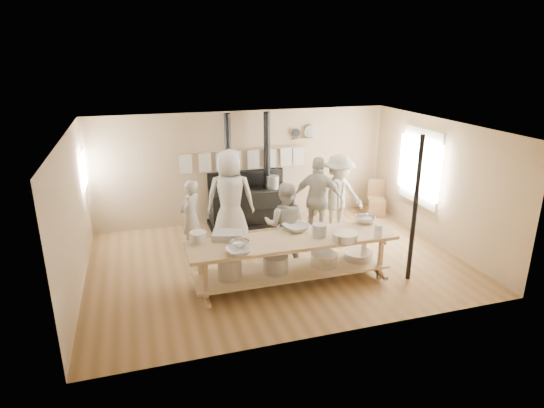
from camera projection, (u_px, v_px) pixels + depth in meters
name	position (u px, v px, depth m)	size (l,w,h in m)	color
ground	(276.00, 262.00, 8.82)	(7.00, 7.00, 0.00)	brown
room_shell	(277.00, 181.00, 8.30)	(7.00, 7.00, 7.00)	tan
window_right	(421.00, 167.00, 9.84)	(0.09, 1.50, 1.65)	beige
left_opening	(84.00, 170.00, 9.16)	(0.00, 0.90, 0.90)	white
stove	(249.00, 203.00, 10.56)	(1.90, 0.75, 2.60)	black
towel_rail	(245.00, 157.00, 10.49)	(3.00, 0.04, 0.47)	tan
back_wall_shelf	(304.00, 134.00, 10.78)	(0.63, 0.14, 0.32)	tan
prep_table	(292.00, 256.00, 7.83)	(3.60, 0.90, 0.85)	tan
support_post	(415.00, 210.00, 7.74)	(0.08, 0.08, 2.60)	black
cook_far_left	(191.00, 217.00, 8.99)	(0.55, 0.36, 1.51)	#A19B8F
cook_left	(285.00, 225.00, 8.43)	(0.79, 0.62, 1.63)	#A19B8F
cook_center	(230.00, 197.00, 9.37)	(0.99, 0.64, 2.02)	#A19B8F
cook_right	(318.00, 199.00, 9.58)	(1.07, 0.44, 1.82)	#A19B8F
cook_by_window	(338.00, 196.00, 9.73)	(1.19, 0.68, 1.84)	#A19B8F
chair	(376.00, 205.00, 11.22)	(0.54, 0.54, 0.88)	brown
bowl_white_a	(239.00, 251.00, 7.13)	(0.40, 0.40, 0.10)	silver
bowl_steel_a	(240.00, 244.00, 7.39)	(0.32, 0.32, 0.10)	silver
bowl_white_b	(296.00, 227.00, 8.06)	(0.45, 0.45, 0.11)	silver
bowl_steel_b	(365.00, 219.00, 8.44)	(0.38, 0.38, 0.12)	silver
roasting_pan	(228.00, 235.00, 7.72)	(0.51, 0.34, 0.11)	#B2B2B7
mixing_bowl_large	(345.00, 236.00, 7.63)	(0.44, 0.44, 0.14)	silver
bucket_galv	(320.00, 230.00, 7.77)	(0.24, 0.24, 0.22)	gray
deep_bowl_enamel	(198.00, 237.00, 7.57)	(0.28, 0.28, 0.18)	silver
pitcher	(378.00, 231.00, 7.80)	(0.13, 0.13, 0.21)	silver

